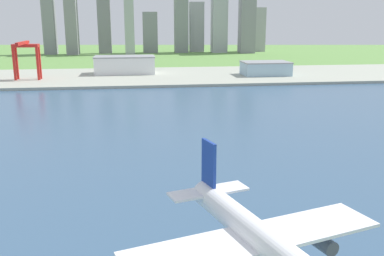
{
  "coord_description": "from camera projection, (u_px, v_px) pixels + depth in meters",
  "views": [
    {
      "loc": [
        -30.32,
        58.73,
        55.52
      ],
      "look_at": [
        -11.62,
        195.39,
        21.04
      ],
      "focal_mm": 40.46,
      "sensor_mm": 36.0,
      "label": 1
    }
  ],
  "objects": [
    {
      "name": "water_bay",
      "position": [
        204.0,
        149.0,
        191.67
      ],
      "size": [
        840.0,
        360.0,
        0.15
      ],
      "primitive_type": "cube",
      "color": "#385675",
      "rests_on": "ground"
    },
    {
      "name": "ground_plane",
      "position": [
        187.0,
        119.0,
        249.35
      ],
      "size": [
        2400.0,
        2400.0,
        0.0
      ],
      "primitive_type": "plane",
      "color": "#619146"
    },
    {
      "name": "warehouse_main",
      "position": [
        125.0,
        65.0,
        439.86
      ],
      "size": [
        60.66,
        33.17,
        17.74
      ],
      "color": "white",
      "rests_on": "industrial_pier"
    },
    {
      "name": "distant_skyline",
      "position": [
        169.0,
        19.0,
        738.1
      ],
      "size": [
        382.77,
        64.64,
        154.28
      ],
      "color": "gray",
      "rests_on": "ground"
    },
    {
      "name": "industrial_pier",
      "position": [
        164.0,
        76.0,
        431.68
      ],
      "size": [
        840.0,
        140.0,
        2.5
      ],
      "primitive_type": "cube",
      "color": "#A1A596",
      "rests_on": "ground"
    },
    {
      "name": "port_crane_red",
      "position": [
        26.0,
        52.0,
        389.34
      ],
      "size": [
        22.8,
        41.52,
        34.78
      ],
      "color": "red",
      "rests_on": "industrial_pier"
    },
    {
      "name": "airplane_landing",
      "position": [
        265.0,
        243.0,
        55.45
      ],
      "size": [
        37.11,
        40.35,
        13.1
      ],
      "color": "white"
    },
    {
      "name": "warehouse_annex",
      "position": [
        266.0,
        68.0,
        428.84
      ],
      "size": [
        45.88,
        32.3,
        13.3
      ],
      "color": "#99BCD1",
      "rests_on": "industrial_pier"
    }
  ]
}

